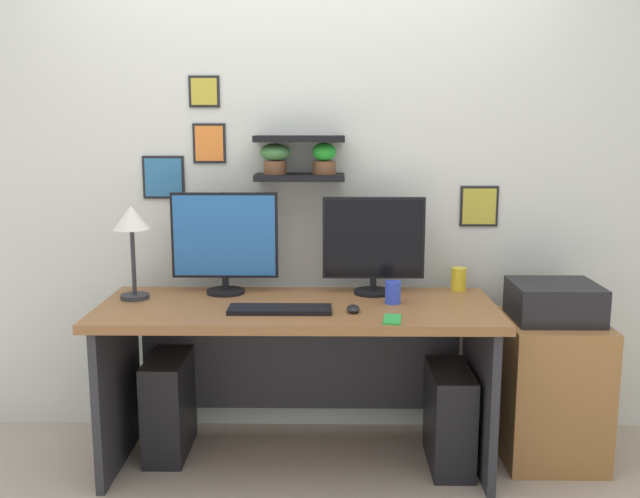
{
  "coord_description": "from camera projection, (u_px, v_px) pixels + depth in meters",
  "views": [
    {
      "loc": [
        0.14,
        -3.01,
        1.54
      ],
      "look_at": [
        0.1,
        0.05,
        0.99
      ],
      "focal_mm": 39.36,
      "sensor_mm": 36.0,
      "label": 1
    }
  ],
  "objects": [
    {
      "name": "printer",
      "position": [
        554.0,
        302.0,
        3.18
      ],
      "size": [
        0.38,
        0.34,
        0.17
      ],
      "primitive_type": "cube",
      "color": "black",
      "rests_on": "drawer_cabinet"
    },
    {
      "name": "keyboard",
      "position": [
        280.0,
        309.0,
        2.98
      ],
      "size": [
        0.44,
        0.14,
        0.02
      ],
      "primitive_type": "cube",
      "color": "black",
      "rests_on": "desk"
    },
    {
      "name": "back_wall_assembly",
      "position": [
        300.0,
        163.0,
        3.43
      ],
      "size": [
        4.4,
        0.24,
        2.7
      ],
      "color": "silver",
      "rests_on": "ground"
    },
    {
      "name": "computer_tower_right",
      "position": [
        449.0,
        417.0,
        3.18
      ],
      "size": [
        0.18,
        0.4,
        0.45
      ],
      "primitive_type": "cube",
      "color": "black",
      "rests_on": "ground"
    },
    {
      "name": "monitor_left",
      "position": [
        225.0,
        241.0,
        3.28
      ],
      "size": [
        0.5,
        0.18,
        0.48
      ],
      "color": "black",
      "rests_on": "desk"
    },
    {
      "name": "water_cup",
      "position": [
        459.0,
        279.0,
        3.36
      ],
      "size": [
        0.07,
        0.07,
        0.11
      ],
      "primitive_type": "cylinder",
      "color": "yellow",
      "rests_on": "desk"
    },
    {
      "name": "pen_cup",
      "position": [
        393.0,
        292.0,
        3.11
      ],
      "size": [
        0.07,
        0.07,
        0.1
      ],
      "primitive_type": "cylinder",
      "color": "blue",
      "rests_on": "desk"
    },
    {
      "name": "drawer_cabinet",
      "position": [
        549.0,
        388.0,
        3.25
      ],
      "size": [
        0.44,
        0.5,
        0.66
      ],
      "primitive_type": "cube",
      "color": "#9E6B38",
      "rests_on": "ground"
    },
    {
      "name": "monitor_right",
      "position": [
        374.0,
        243.0,
        3.27
      ],
      "size": [
        0.48,
        0.18,
        0.46
      ],
      "color": "black",
      "rests_on": "desk"
    },
    {
      "name": "ground_plane",
      "position": [
        298.0,
        462.0,
        3.23
      ],
      "size": [
        8.0,
        8.0,
        0.0
      ],
      "primitive_type": "plane",
      "color": "tan"
    },
    {
      "name": "desk",
      "position": [
        298.0,
        345.0,
        3.19
      ],
      "size": [
        1.76,
        0.68,
        0.75
      ],
      "color": "brown",
      "rests_on": "ground"
    },
    {
      "name": "computer_tower_left",
      "position": [
        169.0,
        405.0,
        3.3
      ],
      "size": [
        0.18,
        0.4,
        0.47
      ],
      "primitive_type": "cube",
      "color": "black",
      "rests_on": "ground"
    },
    {
      "name": "computer_mouse",
      "position": [
        353.0,
        309.0,
        2.97
      ],
      "size": [
        0.06,
        0.09,
        0.03
      ],
      "primitive_type": "ellipsoid",
      "color": "black",
      "rests_on": "desk"
    },
    {
      "name": "cell_phone",
      "position": [
        392.0,
        319.0,
        2.85
      ],
      "size": [
        0.09,
        0.15,
        0.01
      ],
      "primitive_type": "cube",
      "rotation": [
        0.0,
        0.0,
        -0.13
      ],
      "color": "green",
      "rests_on": "desk"
    },
    {
      "name": "desk_lamp",
      "position": [
        132.0,
        227.0,
        3.15
      ],
      "size": [
        0.17,
        0.17,
        0.43
      ],
      "color": "#2D2D33",
      "rests_on": "desk"
    }
  ]
}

